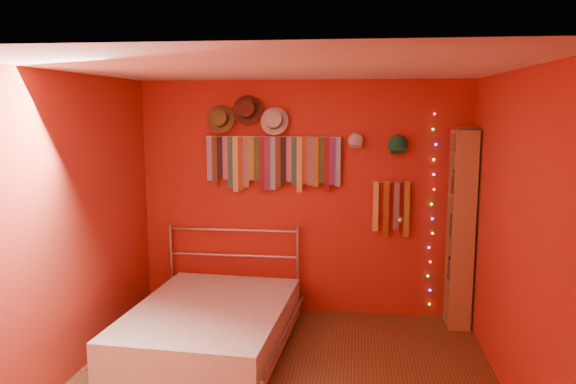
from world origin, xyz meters
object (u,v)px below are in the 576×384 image
at_px(bed, 210,326).
at_px(reading_lamp, 400,220).
at_px(bookshelf, 465,228).
at_px(tie_rack, 273,161).

bearing_deg(bed, reading_lamp, 30.08).
distance_m(reading_lamp, bookshelf, 0.65).
bearing_deg(reading_lamp, bookshelf, 0.16).
relative_size(reading_lamp, bed, 0.14).
bearing_deg(bookshelf, bed, -159.89).
distance_m(tie_rack, reading_lamp, 1.45).
xyz_separation_m(tie_rack, bed, (-0.43, -1.04, -1.44)).
distance_m(tie_rack, bookshelf, 2.08).
height_order(tie_rack, reading_lamp, tie_rack).
bearing_deg(reading_lamp, bed, -153.46).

